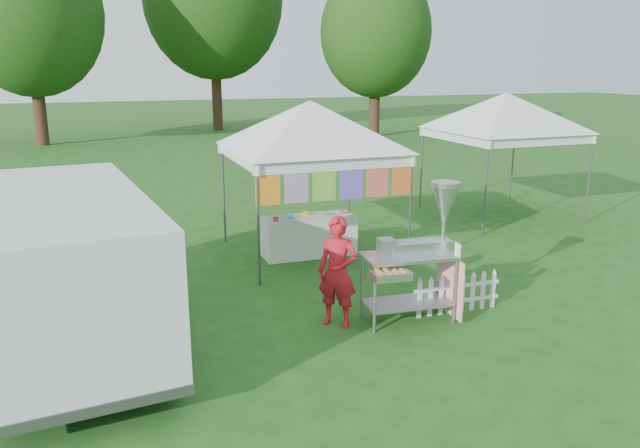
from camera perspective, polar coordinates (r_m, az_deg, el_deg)
name	(u,v)px	position (r m, az deg, el deg)	size (l,w,h in m)	color
ground	(389,319)	(9.39, 6.34, -8.59)	(120.00, 120.00, 0.00)	#1A4E16
canopy_main	(310,101)	(11.89, -0.89, 11.18)	(4.24, 4.24, 3.45)	#59595E
canopy_right	(507,93)	(15.84, 16.69, 11.41)	(4.24, 4.24, 3.45)	#59595E
tree_left	(29,14)	(31.85, -25.06, 17.04)	(6.40, 6.40, 9.53)	#361D13
tree_right	(376,33)	(32.85, 5.13, 17.01)	(5.60, 5.60, 8.42)	#361D13
donut_cart	(424,241)	(9.05, 9.45, -1.56)	(1.53, 0.95, 2.03)	gray
vendor	(338,272)	(8.86, 1.62, -4.38)	(0.58, 0.38, 1.60)	red
cargo_van	(66,264)	(8.87, -22.24, -3.37)	(2.48, 5.14, 2.06)	silver
picket_fence	(457,295)	(9.67, 12.41, -6.32)	(1.44, 0.07, 0.56)	silver
display_table	(309,236)	(12.24, -1.05, -1.09)	(1.80, 0.70, 0.77)	white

